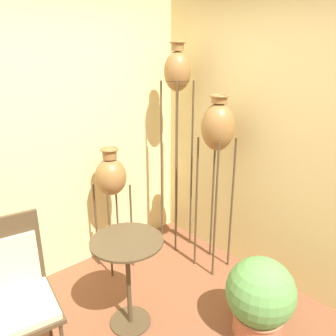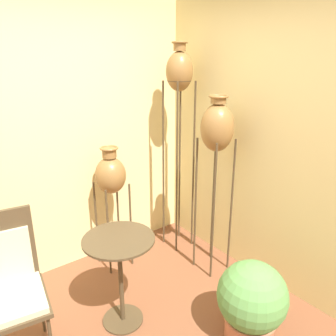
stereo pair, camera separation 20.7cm
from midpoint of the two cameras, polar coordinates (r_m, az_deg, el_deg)
name	(u,v)px [view 1 (the left image)]	position (r m, az deg, el deg)	size (l,w,h in m)	color
wall_back	(27,140)	(3.05, -25.14, 4.44)	(7.22, 0.06, 2.70)	beige
wall_right	(308,143)	(2.84, 21.25, 3.99)	(0.06, 7.22, 2.70)	beige
vase_stand_tall	(177,80)	(3.27, -0.24, 14.99)	(0.26, 0.26, 2.15)	#473823
vase_stand_medium	(218,131)	(2.94, 6.65, 6.47)	(0.30, 0.30, 1.70)	#473823
vase_stand_short	(111,178)	(3.11, -11.80, -1.69)	(0.29, 0.29, 1.23)	#473823
chair	(13,290)	(2.48, -27.64, -18.34)	(0.54, 0.54, 1.06)	#473823
side_table	(128,264)	(2.58, -9.41, -16.15)	(0.54, 0.54, 0.75)	#473823
potted_plant	(260,297)	(2.66, 13.42, -21.04)	(0.51, 0.51, 0.63)	#B26647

